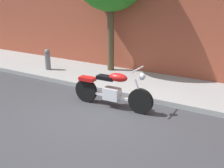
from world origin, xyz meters
TOP-DOWN VIEW (x-y plane):
  - ground_plane at (0.00, 0.00)m, footprint 60.00×60.00m
  - sidewalk at (0.00, 2.64)m, footprint 25.18×2.40m
  - motorcycle at (-0.02, 0.64)m, footprint 2.30×0.70m
  - fire_hydrant at (-3.76, 2.21)m, footprint 0.20×0.20m

SIDE VIEW (x-z plane):
  - ground_plane at x=0.00m, z-range 0.00..0.00m
  - sidewalk at x=0.00m, z-range 0.00..0.14m
  - fire_hydrant at x=-3.76m, z-range 0.00..0.91m
  - motorcycle at x=-0.02m, z-range -0.10..1.05m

